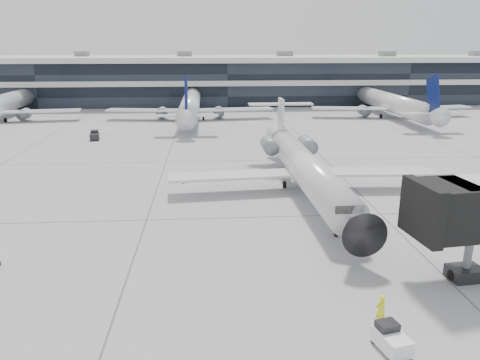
{
  "coord_description": "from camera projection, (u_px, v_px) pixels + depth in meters",
  "views": [
    {
      "loc": [
        -4.77,
        -36.95,
        14.13
      ],
      "look_at": [
        -2.0,
        2.45,
        2.6
      ],
      "focal_mm": 35.0,
      "sensor_mm": 36.0,
      "label": 1
    }
  ],
  "objects": [
    {
      "name": "ramp_worker",
      "position": [
        381.0,
        311.0,
        24.11
      ],
      "size": [
        0.76,
        0.64,
        1.79
      ],
      "primitive_type": "imported",
      "rotation": [
        0.0,
        0.0,
        3.52
      ],
      "color": "#FBFF1A",
      "rests_on": "ground"
    },
    {
      "name": "baggage_tug",
      "position": [
        391.0,
        339.0,
        22.35
      ],
      "size": [
        1.56,
        2.15,
        1.23
      ],
      "rotation": [
        0.0,
        0.0,
        0.23
      ],
      "color": "white",
      "rests_on": "ground"
    },
    {
      "name": "bg_jet_right",
      "position": [
        389.0,
        117.0,
        94.49
      ],
      "size": [
        32.0,
        40.0,
        9.6
      ],
      "primitive_type": null,
      "color": "silver",
      "rests_on": "ground"
    },
    {
      "name": "traffic_cone",
      "position": [
        183.0,
        181.0,
        49.09
      ],
      "size": [
        0.48,
        0.48,
        0.56
      ],
      "rotation": [
        0.0,
        0.0,
        -0.29
      ],
      "color": "#FF640D",
      "rests_on": "ground"
    },
    {
      "name": "regional_jet",
      "position": [
        304.0,
        166.0,
        45.91
      ],
      "size": [
        26.67,
        33.18,
        7.67
      ],
      "rotation": [
        0.0,
        0.0,
        0.02
      ],
      "color": "silver",
      "rests_on": "ground"
    },
    {
      "name": "terminal",
      "position": [
        226.0,
        82.0,
        116.79
      ],
      "size": [
        170.0,
        22.0,
        10.0
      ],
      "primitive_type": "cube",
      "color": "black",
      "rests_on": "ground"
    },
    {
      "name": "bg_jet_center",
      "position": [
        191.0,
        119.0,
        91.8
      ],
      "size": [
        32.0,
        40.0,
        9.6
      ],
      "primitive_type": null,
      "color": "silver",
      "rests_on": "ground"
    },
    {
      "name": "far_tug",
      "position": [
        95.0,
        136.0,
        71.47
      ],
      "size": [
        1.62,
        2.38,
        1.4
      ],
      "rotation": [
        0.0,
        0.0,
        0.15
      ],
      "color": "black",
      "rests_on": "ground"
    },
    {
      "name": "ground",
      "position": [
        265.0,
        217.0,
        39.67
      ],
      "size": [
        220.0,
        220.0,
        0.0
      ],
      "primitive_type": "plane",
      "color": "gray",
      "rests_on": "ground"
    }
  ]
}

